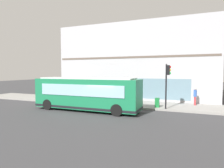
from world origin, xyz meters
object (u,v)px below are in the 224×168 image
at_px(pedestrian_near_building_entrance, 195,95).
at_px(newspaper_vending_box, 157,103).
at_px(traffic_light_near_corner, 168,78).
at_px(city_bus_nearside, 87,94).
at_px(pedestrian_by_light_pole, 83,92).
at_px(fire_hydrant, 131,100).

xyz_separation_m(pedestrian_near_building_entrance, newspaper_vending_box, (-2.59, 3.45, -0.61)).
distance_m(traffic_light_near_corner, newspaper_vending_box, 2.69).
xyz_separation_m(city_bus_nearside, traffic_light_near_corner, (2.74, -6.97, 1.50)).
distance_m(pedestrian_by_light_pole, pedestrian_near_building_entrance, 12.91).
distance_m(fire_hydrant, pedestrian_near_building_entrance, 6.61).
distance_m(city_bus_nearside, pedestrian_by_light_pole, 6.14).
relative_size(pedestrian_by_light_pole, newspaper_vending_box, 1.73).
relative_size(traffic_light_near_corner, fire_hydrant, 5.63).
distance_m(city_bus_nearside, newspaper_vending_box, 6.89).
bearing_deg(city_bus_nearside, fire_hydrant, -36.48).
height_order(fire_hydrant, newspaper_vending_box, newspaper_vending_box).
relative_size(city_bus_nearside, pedestrian_near_building_entrance, 5.49).
bearing_deg(city_bus_nearside, traffic_light_near_corner, -68.55).
xyz_separation_m(fire_hydrant, pedestrian_by_light_pole, (0.88, 6.53, 0.52)).
height_order(traffic_light_near_corner, newspaper_vending_box, traffic_light_near_corner).
height_order(pedestrian_by_light_pole, pedestrian_near_building_entrance, pedestrian_near_building_entrance).
relative_size(city_bus_nearside, pedestrian_by_light_pole, 6.46).
height_order(traffic_light_near_corner, pedestrian_near_building_entrance, traffic_light_near_corner).
relative_size(traffic_light_near_corner, newspaper_vending_box, 4.63).
xyz_separation_m(traffic_light_near_corner, pedestrian_near_building_entrance, (3.13, -2.48, -1.84)).
relative_size(fire_hydrant, pedestrian_near_building_entrance, 0.40).
bearing_deg(city_bus_nearside, pedestrian_near_building_entrance, -58.16).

